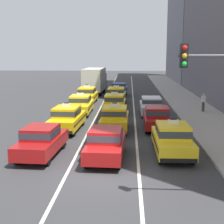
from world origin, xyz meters
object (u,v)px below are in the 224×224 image
Objects in this scene: taxi_left_second at (67,118)px; sedan_center_fifth at (119,89)px; sedan_left_nearest at (41,140)px; sedan_right_third at (151,105)px; sedan_center_nearest at (106,143)px; taxi_center_second at (115,118)px; taxi_center_fourth at (116,95)px; taxi_center_third at (115,103)px; sedan_right_second at (157,117)px; taxi_left_third at (81,104)px; pedestrian_near_crosswalk at (203,102)px; box_truck_left_fifth at (95,80)px; taxi_right_nearest at (172,138)px; taxi_left_fourth at (87,95)px.

taxi_left_second is 18.28m from sedan_center_fifth.
sedan_right_third is (6.36, 11.36, 0.00)m from sedan_left_nearest.
taxi_center_second is at bearing 88.38° from sedan_center_nearest.
taxi_center_fourth is at bearing 91.73° from taxi_center_second.
taxi_center_third is 1.06× the size of sedan_right_second.
sedan_center_nearest is at bearing -75.65° from taxi_left_third.
taxi_center_second is (3.53, 5.77, 0.03)m from sedan_left_nearest.
sedan_center_fifth is 1.02× the size of sedan_right_second.
sedan_left_nearest is 3.37m from sedan_center_nearest.
sedan_center_fifth is 2.75× the size of pedestrian_near_crosswalk.
sedan_right_third is (-0.07, 5.03, 0.00)m from sedan_right_second.
sedan_right_second is at bearing -79.58° from sedan_center_fifth.
sedan_center_fifth is at bearing 104.22° from sedan_right_third.
box_truck_left_fifth is at bearing 90.79° from taxi_left_third.
taxi_right_nearest is (3.51, -23.06, 0.03)m from sedan_center_fifth.
box_truck_left_fifth is 1.60× the size of sedan_center_fifth.
sedan_left_nearest is 17.83m from taxi_left_fourth.
sedan_left_nearest is at bearing -121.45° from taxi_center_second.
sedan_center_nearest is 0.95× the size of taxi_center_fourth.
sedan_right_third is at bearing 43.44° from taxi_left_second.
taxi_right_nearest is 1.06× the size of sedan_right_second.
taxi_center_second is at bearing 58.55° from sedan_left_nearest.
sedan_right_third is (2.83, 5.59, -0.03)m from taxi_center_second.
box_truck_left_fifth reaches higher than sedan_left_nearest.
taxi_left_second is 1.01× the size of taxi_right_nearest.
sedan_left_nearest is at bearing -97.84° from sedan_center_fifth.
taxi_right_nearest reaches higher than pedestrian_near_crosswalk.
box_truck_left_fifth is at bearing 103.13° from taxi_center_third.
box_truck_left_fifth is 1.64× the size of sedan_right_second.
sedan_center_nearest is 0.95× the size of taxi_right_nearest.
taxi_center_second is at bearing -60.91° from taxi_left_third.
taxi_left_second is 1.01× the size of taxi_center_second.
sedan_left_nearest is at bearing -91.63° from taxi_left_third.
sedan_left_nearest is 0.95× the size of taxi_center_fourth.
pedestrian_near_crosswalk is at bearing -54.72° from sedan_center_fifth.
taxi_right_nearest reaches higher than sedan_center_nearest.
taxi_left_fourth is 3.08m from taxi_center_fourth.
sedan_left_nearest is 0.96× the size of taxi_left_fourth.
taxi_left_fourth reaches higher than sedan_center_fifth.
taxi_left_third is 0.99× the size of taxi_center_third.
taxi_right_nearest is 1.06× the size of sedan_right_third.
taxi_left_third is at bearing -89.21° from box_truck_left_fifth.
sedan_left_nearest and sedan_right_second have the same top height.
taxi_left_second is 5.93m from taxi_left_third.
sedan_right_second is 2.69× the size of pedestrian_near_crosswalk.
taxi_right_nearest is 5.78m from sedan_right_second.
taxi_left_fourth reaches higher than pedestrian_near_crosswalk.
taxi_left_third is 1.04× the size of sedan_center_fifth.
taxi_left_second reaches higher than sedan_center_fifth.
taxi_left_fourth is 1.04× the size of sedan_center_fifth.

